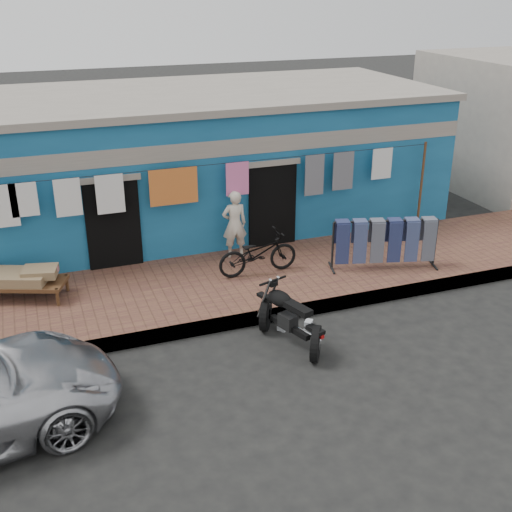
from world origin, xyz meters
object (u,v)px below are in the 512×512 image
Objects in this scene: seated_person at (234,224)px; charpoy at (22,284)px; motorcycle at (290,317)px; bicycle at (258,249)px; jeans_rack at (384,243)px.

seated_person reaches higher than charpoy.
motorcycle is 0.93× the size of charpoy.
bicycle is at bearing 64.17° from motorcycle.
charpoy is 0.80× the size of jeans_rack.
seated_person is at bearing 6.69° from charpoy.
motorcycle is (-0.16, -3.42, -0.46)m from seated_person.
seated_person is 3.45m from motorcycle.
seated_person is 3.17m from jeans_rack.
charpoy is at bearing 82.13° from bicycle.
jeans_rack is (7.09, -1.12, 0.26)m from charpoy.
bicycle is 2.44m from motorcycle.
seated_person is at bearing 148.92° from jeans_rack.
motorcycle reaches higher than charpoy.
bicycle is at bearing 166.24° from jeans_rack.
jeans_rack is (2.55, -0.63, 0.01)m from bicycle.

